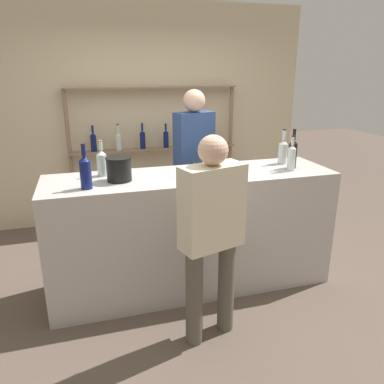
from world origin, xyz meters
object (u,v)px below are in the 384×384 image
at_px(counter_bottle_0, 85,171).
at_px(server_behind_counter, 194,157).
at_px(cork_jar, 123,167).
at_px(counter_bottle_2, 102,162).
at_px(counter_bottle_4, 283,151).
at_px(wine_glass, 194,167).
at_px(counter_bottle_3, 293,153).
at_px(customer_center, 212,227).
at_px(ice_bucket, 119,169).
at_px(counter_bottle_1, 291,157).

bearing_deg(counter_bottle_0, server_behind_counter, 39.80).
bearing_deg(cork_jar, server_behind_counter, 35.19).
xyz_separation_m(counter_bottle_2, counter_bottle_4, (1.72, -0.04, 0.01)).
height_order(counter_bottle_2, wine_glass, counter_bottle_2).
height_order(counter_bottle_0, counter_bottle_3, counter_bottle_3).
xyz_separation_m(cork_jar, customer_center, (0.51, -0.95, -0.25)).
relative_size(ice_bucket, cork_jar, 1.70).
bearing_deg(cork_jar, counter_bottle_3, -9.16).
bearing_deg(server_behind_counter, customer_center, -27.47).
height_order(counter_bottle_1, cork_jar, counter_bottle_1).
bearing_deg(counter_bottle_4, counter_bottle_3, -89.78).
distance_m(counter_bottle_3, counter_bottle_4, 0.18).
distance_m(ice_bucket, server_behind_counter, 1.21).
distance_m(counter_bottle_4, wine_glass, 1.06).
xyz_separation_m(counter_bottle_0, counter_bottle_4, (1.86, 0.30, -0.01)).
distance_m(counter_bottle_1, cork_jar, 1.52).
xyz_separation_m(counter_bottle_1, wine_glass, (-0.94, -0.08, -0.01)).
xyz_separation_m(counter_bottle_2, cork_jar, (0.18, 0.03, -0.06)).
bearing_deg(customer_center, ice_bucket, 21.93).
distance_m(cork_jar, customer_center, 1.11).
bearing_deg(counter_bottle_4, server_behind_counter, 136.90).
height_order(ice_bucket, cork_jar, ice_bucket).
bearing_deg(cork_jar, counter_bottle_4, -2.58).
distance_m(ice_bucket, cork_jar, 0.24).
distance_m(counter_bottle_0, customer_center, 1.06).
relative_size(counter_bottle_1, wine_glass, 2.05).
bearing_deg(counter_bottle_2, customer_center, -53.15).
bearing_deg(server_behind_counter, counter_bottle_1, 19.71).
relative_size(counter_bottle_4, customer_center, 0.22).
xyz_separation_m(wine_glass, ice_bucket, (-0.59, 0.18, -0.02)).
relative_size(counter_bottle_2, customer_center, 0.20).
bearing_deg(customer_center, counter_bottle_4, -65.54).
distance_m(counter_bottle_3, server_behind_counter, 1.11).
bearing_deg(counter_bottle_4, counter_bottle_2, 178.66).
height_order(counter_bottle_4, cork_jar, counter_bottle_4).
height_order(counter_bottle_3, ice_bucket, counter_bottle_3).
relative_size(counter_bottle_4, server_behind_counter, 0.19).
xyz_separation_m(cork_jar, server_behind_counter, (0.84, 0.59, -0.09)).
relative_size(counter_bottle_2, cork_jar, 2.45).
distance_m(counter_bottle_1, wine_glass, 0.95).
relative_size(counter_bottle_1, ice_bucket, 1.49).
xyz_separation_m(counter_bottle_3, cork_jar, (-1.54, 0.25, -0.08)).
height_order(wine_glass, customer_center, customer_center).
xyz_separation_m(counter_bottle_3, ice_bucket, (-1.59, 0.02, -0.04)).
distance_m(counter_bottle_0, counter_bottle_4, 1.88).
bearing_deg(cork_jar, counter_bottle_0, -130.52).
bearing_deg(counter_bottle_2, cork_jar, 9.39).
relative_size(counter_bottle_1, cork_jar, 2.53).
relative_size(cork_jar, customer_center, 0.08).
xyz_separation_m(counter_bottle_2, ice_bucket, (0.13, -0.20, -0.02)).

